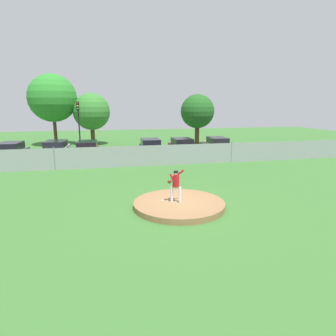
% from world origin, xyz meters
% --- Properties ---
extents(ground_plane, '(80.00, 80.00, 0.00)m').
position_xyz_m(ground_plane, '(0.00, 6.00, 0.00)').
color(ground_plane, '#386B2D').
extents(asphalt_strip, '(44.00, 7.00, 0.01)m').
position_xyz_m(asphalt_strip, '(0.00, 14.50, 0.00)').
color(asphalt_strip, '#2B2B2D').
rests_on(asphalt_strip, ground_plane).
extents(pitchers_mound, '(4.43, 4.43, 0.28)m').
position_xyz_m(pitchers_mound, '(0.00, 0.00, 0.14)').
color(pitchers_mound, olive).
rests_on(pitchers_mound, ground_plane).
extents(pitcher_youth, '(0.80, 0.34, 1.64)m').
position_xyz_m(pitcher_youth, '(-0.18, -0.03, 1.24)').
color(pitcher_youth, silver).
rests_on(pitcher_youth, pitchers_mound).
extents(baseball, '(0.07, 0.07, 0.07)m').
position_xyz_m(baseball, '(-0.80, 0.25, 0.32)').
color(baseball, white).
rests_on(baseball, pitchers_mound).
extents(chainlink_fence, '(36.25, 0.07, 1.79)m').
position_xyz_m(chainlink_fence, '(0.00, 10.00, 0.84)').
color(chainlink_fence, gray).
rests_on(chainlink_fence, ground_plane).
extents(parked_car_red, '(2.00, 4.55, 1.63)m').
position_xyz_m(parked_car_red, '(-5.04, 14.49, 0.78)').
color(parked_car_red, '#A81919').
rests_on(parked_car_red, ground_plane).
extents(parked_car_champagne, '(2.06, 4.64, 1.65)m').
position_xyz_m(parked_car_champagne, '(7.90, 14.88, 0.79)').
color(parked_car_champagne, tan).
rests_on(parked_car_champagne, ground_plane).
extents(parked_car_burgundy, '(2.00, 4.16, 1.73)m').
position_xyz_m(parked_car_burgundy, '(3.92, 14.13, 0.82)').
color(parked_car_burgundy, maroon).
rests_on(parked_car_burgundy, ground_plane).
extents(parked_car_navy, '(2.02, 4.35, 1.68)m').
position_xyz_m(parked_car_navy, '(0.87, 14.60, 0.80)').
color(parked_car_navy, '#161E4C').
rests_on(parked_car_navy, ground_plane).
extents(parked_car_silver, '(2.06, 4.83, 1.69)m').
position_xyz_m(parked_car_silver, '(-7.87, 14.95, 0.82)').
color(parked_car_silver, '#B7BABF').
rests_on(parked_car_silver, ground_plane).
extents(parked_car_slate, '(2.07, 4.60, 1.70)m').
position_xyz_m(parked_car_slate, '(-11.53, 14.40, 0.81)').
color(parked_car_slate, slate).
rests_on(parked_car_slate, ground_plane).
extents(traffic_cone_orange, '(0.40, 0.40, 0.55)m').
position_xyz_m(traffic_cone_orange, '(-9.53, 13.03, 0.26)').
color(traffic_cone_orange, orange).
rests_on(traffic_cone_orange, asphalt_strip).
extents(traffic_light_near, '(0.28, 0.46, 5.23)m').
position_xyz_m(traffic_light_near, '(-5.99, 18.33, 3.55)').
color(traffic_light_near, black).
rests_on(traffic_light_near, ground_plane).
extents(tree_tall_centre, '(5.63, 5.63, 8.51)m').
position_xyz_m(tree_tall_centre, '(-9.30, 24.30, 5.68)').
color(tree_tall_centre, '#4C331E').
rests_on(tree_tall_centre, ground_plane).
extents(tree_leaning_west, '(4.44, 4.44, 6.31)m').
position_xyz_m(tree_leaning_west, '(-4.90, 24.02, 4.07)').
color(tree_leaning_west, '#4C331E').
rests_on(tree_leaning_west, ground_plane).
extents(tree_slender_far, '(4.12, 4.12, 6.19)m').
position_xyz_m(tree_slender_far, '(7.80, 21.43, 4.10)').
color(tree_slender_far, '#4C331E').
rests_on(tree_slender_far, ground_plane).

